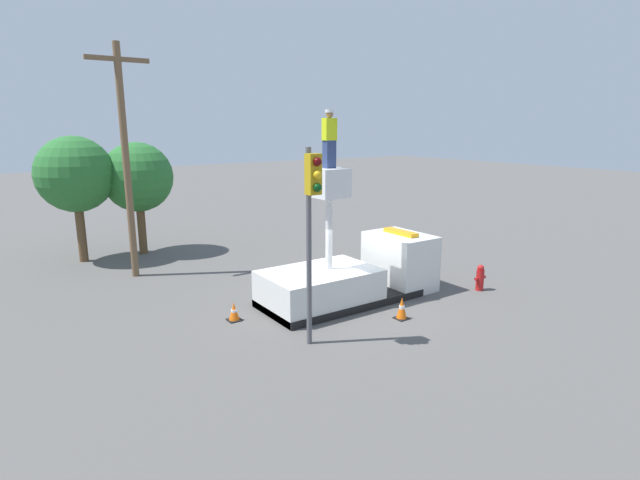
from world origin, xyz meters
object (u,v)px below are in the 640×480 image
(traffic_cone_rear, at_px, (234,312))
(tree_right_bg, at_px, (75,175))
(traffic_cone_curbside, at_px, (402,309))
(worker, at_px, (329,139))
(traffic_light_pole, at_px, (312,209))
(utility_pole, at_px, (126,155))
(tree_left_bg, at_px, (138,178))
(fire_hydrant, at_px, (480,278))
(bucket_truck, at_px, (353,275))

(traffic_cone_rear, relative_size, tree_right_bg, 0.11)
(traffic_cone_curbside, bearing_deg, worker, 115.06)
(traffic_light_pole, height_order, utility_pole, utility_pole)
(traffic_cone_rear, bearing_deg, traffic_cone_curbside, -32.94)
(traffic_cone_rear, bearing_deg, tree_left_bg, 89.79)
(traffic_light_pole, distance_m, utility_pole, 9.43)
(utility_pole, bearing_deg, worker, -57.37)
(traffic_light_pole, bearing_deg, fire_hydrant, 3.44)
(traffic_light_pole, bearing_deg, bucket_truck, 36.17)
(tree_right_bg, relative_size, utility_pole, 0.62)
(traffic_light_pole, xyz_separation_m, utility_pole, (-2.18, 9.13, 0.95))
(tree_right_bg, bearing_deg, worker, -61.34)
(utility_pole, bearing_deg, traffic_light_pole, -76.57)
(worker, bearing_deg, tree_left_bg, 106.96)
(worker, xyz_separation_m, tree_left_bg, (-3.12, 10.22, -1.84))
(traffic_light_pole, relative_size, tree_left_bg, 1.03)
(fire_hydrant, height_order, utility_pole, utility_pole)
(worker, bearing_deg, traffic_cone_curbside, -64.94)
(traffic_light_pole, xyz_separation_m, tree_right_bg, (-3.43, 12.59, 0.04))
(tree_right_bg, height_order, utility_pole, utility_pole)
(fire_hydrant, bearing_deg, traffic_cone_rear, 164.53)
(bucket_truck, height_order, traffic_light_pole, traffic_light_pole)
(bucket_truck, distance_m, utility_pole, 9.46)
(bucket_truck, bearing_deg, fire_hydrant, -23.82)
(traffic_cone_rear, height_order, tree_right_bg, tree_right_bg)
(traffic_light_pole, bearing_deg, utility_pole, 103.43)
(fire_hydrant, distance_m, traffic_cone_curbside, 4.18)
(bucket_truck, bearing_deg, traffic_cone_rear, 173.83)
(traffic_light_pole, height_order, tree_right_bg, tree_right_bg)
(worker, bearing_deg, utility_pole, 122.63)
(traffic_light_pole, height_order, fire_hydrant, traffic_light_pole)
(traffic_cone_rear, height_order, tree_left_bg, tree_left_bg)
(worker, xyz_separation_m, traffic_cone_curbside, (1.07, -2.29, -4.97))
(bucket_truck, bearing_deg, traffic_cone_curbside, -87.92)
(worker, height_order, fire_hydrant, worker)
(bucket_truck, xyz_separation_m, traffic_cone_rear, (-4.14, 0.45, -0.55))
(traffic_light_pole, relative_size, traffic_cone_curbside, 7.64)
(worker, xyz_separation_m, traffic_cone_rear, (-3.15, 0.45, -5.03))
(bucket_truck, height_order, traffic_cone_rear, bucket_truck)
(traffic_light_pole, height_order, tree_left_bg, traffic_light_pole)
(bucket_truck, bearing_deg, utility_pole, 128.14)
(traffic_cone_curbside, bearing_deg, traffic_cone_rear, 147.06)
(fire_hydrant, relative_size, tree_right_bg, 0.17)
(bucket_truck, height_order, tree_left_bg, tree_left_bg)
(tree_right_bg, bearing_deg, traffic_cone_rear, -75.94)
(traffic_cone_curbside, relative_size, tree_right_bg, 0.13)
(utility_pole, bearing_deg, tree_left_bg, 69.95)
(worker, relative_size, traffic_light_pole, 0.34)
(bucket_truck, relative_size, traffic_cone_rear, 10.92)
(worker, distance_m, traffic_cone_curbside, 5.58)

